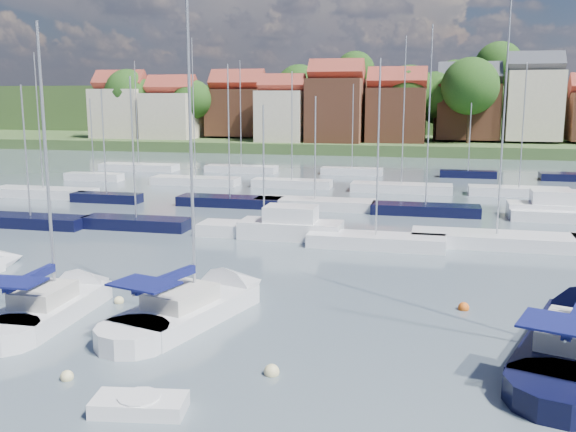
# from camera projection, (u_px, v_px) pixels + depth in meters

# --- Properties ---
(ground) EXTENTS (260.00, 260.00, 0.00)m
(ground) POSITION_uv_depth(u_px,v_px,m) (391.00, 197.00, 61.99)
(ground) COLOR #475661
(ground) RESTS_ON ground
(sailboat_left) EXTENTS (3.01, 10.14, 13.74)m
(sailboat_left) POSITION_uv_depth(u_px,v_px,m) (63.00, 303.00, 29.16)
(sailboat_left) COLOR silver
(sailboat_left) RESTS_ON ground
(sailboat_centre) EXTENTS (5.84, 11.52, 15.16)m
(sailboat_centre) POSITION_uv_depth(u_px,v_px,m) (206.00, 304.00, 29.04)
(sailboat_centre) COLOR silver
(sailboat_centre) RESTS_ON ground
(tender) EXTENTS (3.03, 1.75, 0.62)m
(tender) POSITION_uv_depth(u_px,v_px,m) (139.00, 405.00, 19.75)
(tender) COLOR silver
(tender) RESTS_ON ground
(buoy_b) EXTENTS (0.46, 0.46, 0.46)m
(buoy_b) POSITION_uv_depth(u_px,v_px,m) (67.00, 379.00, 22.07)
(buoy_b) COLOR beige
(buoy_b) RESTS_ON ground
(buoy_c) EXTENTS (0.54, 0.54, 0.54)m
(buoy_c) POSITION_uv_depth(u_px,v_px,m) (136.00, 351.00, 24.57)
(buoy_c) COLOR beige
(buoy_c) RESTS_ON ground
(buoy_d) EXTENTS (0.55, 0.55, 0.55)m
(buoy_d) POSITION_uv_depth(u_px,v_px,m) (272.00, 374.00, 22.47)
(buoy_d) COLOR beige
(buoy_d) RESTS_ON ground
(buoy_e) EXTENTS (0.51, 0.51, 0.51)m
(buoy_e) POSITION_uv_depth(u_px,v_px,m) (463.00, 310.00, 29.29)
(buoy_e) COLOR #D85914
(buoy_e) RESTS_ON ground
(buoy_g) EXTENTS (0.46, 0.46, 0.46)m
(buoy_g) POSITION_uv_depth(u_px,v_px,m) (119.00, 303.00, 30.25)
(buoy_g) COLOR beige
(buoy_g) RESTS_ON ground
(marina_field) EXTENTS (79.62, 41.41, 15.93)m
(marina_field) POSITION_uv_depth(u_px,v_px,m) (408.00, 201.00, 56.84)
(marina_field) COLOR silver
(marina_field) RESTS_ON ground
(far_shore_town) EXTENTS (212.46, 90.00, 22.27)m
(far_shore_town) POSITION_uv_depth(u_px,v_px,m) (431.00, 118.00, 149.33)
(far_shore_town) COLOR #39562B
(far_shore_town) RESTS_ON ground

